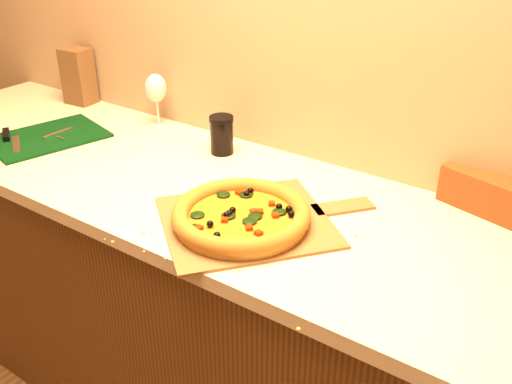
% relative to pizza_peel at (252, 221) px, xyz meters
% --- Properties ---
extents(cabinet, '(2.80, 0.65, 0.86)m').
position_rel_pizza_peel_xyz_m(cabinet, '(-0.07, 0.10, -0.47)').
color(cabinet, '#45270E').
rests_on(cabinet, ground).
extents(countertop, '(2.84, 0.68, 0.04)m').
position_rel_pizza_peel_xyz_m(countertop, '(-0.07, 0.10, -0.02)').
color(countertop, beige).
rests_on(countertop, cabinet).
extents(pizza_peel, '(0.54, 0.57, 0.01)m').
position_rel_pizza_peel_xyz_m(pizza_peel, '(0.00, 0.00, 0.00)').
color(pizza_peel, brown).
rests_on(pizza_peel, countertop).
extents(pizza, '(0.35, 0.35, 0.05)m').
position_rel_pizza_peel_xyz_m(pizza, '(-0.01, -0.03, 0.03)').
color(pizza, '#B4782D').
rests_on(pizza, pizza_peel).
extents(cutting_board, '(0.35, 0.42, 0.03)m').
position_rel_pizza_peel_xyz_m(cutting_board, '(-0.89, 0.05, 0.00)').
color(cutting_board, black).
rests_on(cutting_board, countertop).
extents(wine_glass, '(0.08, 0.08, 0.19)m').
position_rel_pizza_peel_xyz_m(wine_glass, '(-0.66, 0.36, 0.13)').
color(wine_glass, silver).
rests_on(wine_glass, countertop).
extents(paper_bag, '(0.11, 0.09, 0.21)m').
position_rel_pizza_peel_xyz_m(paper_bag, '(-1.08, 0.36, 0.10)').
color(paper_bag, brown).
rests_on(paper_bag, countertop).
extents(dark_jar, '(0.08, 0.08, 0.12)m').
position_rel_pizza_peel_xyz_m(dark_jar, '(-0.33, 0.30, 0.06)').
color(dark_jar, black).
rests_on(dark_jar, countertop).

